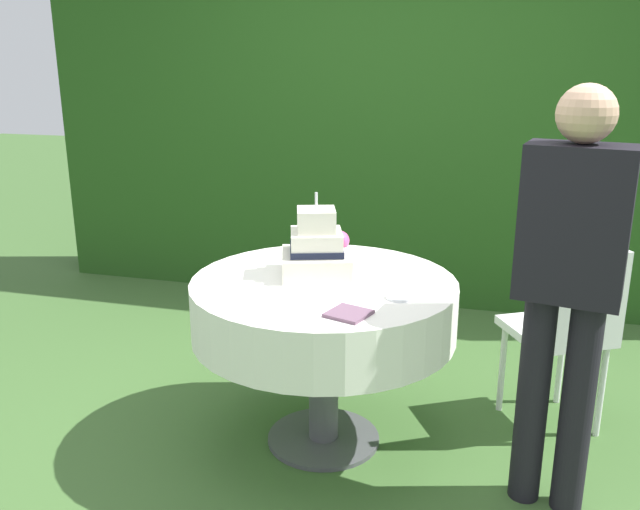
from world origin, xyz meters
TOP-DOWN VIEW (x-y plane):
  - ground_plane at (0.00, 0.00)m, footprint 20.00×20.00m
  - foliage_hedge at (0.00, 2.08)m, footprint 5.05×0.48m
  - cake_table at (0.00, 0.00)m, footprint 1.13×1.13m
  - wedding_cake at (-0.05, 0.08)m, footprint 0.37×0.37m
  - serving_plate_near at (0.27, 0.20)m, footprint 0.13×0.13m
  - serving_plate_far at (0.35, -0.13)m, footprint 0.11×0.11m
  - napkin_stack at (0.19, -0.36)m, footprint 0.18×0.18m
  - garden_chair at (1.02, 0.36)m, footprint 0.54×0.54m
  - standing_person at (0.95, -0.19)m, footprint 0.39×0.27m

SIDE VIEW (x-z plane):
  - ground_plane at x=0.00m, z-range 0.00..0.00m
  - garden_chair at x=1.02m, z-range 0.10..0.99m
  - cake_table at x=0.00m, z-range 0.25..1.02m
  - serving_plate_near at x=0.27m, z-range 0.77..0.78m
  - serving_plate_far at x=0.35m, z-range 0.77..0.78m
  - napkin_stack at x=0.19m, z-range 0.77..0.78m
  - wedding_cake at x=-0.05m, z-range 0.70..1.06m
  - standing_person at x=0.95m, z-range 0.13..1.73m
  - foliage_hedge at x=0.00m, z-range 0.00..2.46m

